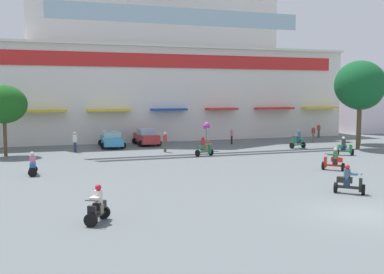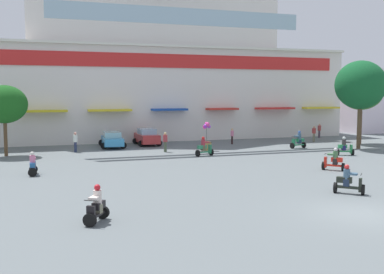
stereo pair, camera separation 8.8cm
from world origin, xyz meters
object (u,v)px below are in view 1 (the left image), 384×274
Objects in this scene: parked_car_1 at (147,137)px; pedestrian_1 at (75,141)px; scooter_rider_8 at (98,207)px; balloon_vendor_cart at (206,139)px; scooter_rider_3 at (345,147)px; scooter_rider_9 at (349,182)px; scooter_rider_7 at (334,161)px; plaza_tree_1 at (361,92)px; pedestrian_4 at (313,133)px; pedestrian_2 at (319,130)px; scooter_rider_2 at (298,141)px; pedestrian_0 at (232,135)px; pedestrian_3 at (165,141)px; plaza_tree_2 at (4,104)px; plaza_tree_3 at (360,85)px; scooter_rider_1 at (204,148)px; parked_car_0 at (112,139)px; scooter_rider_4 at (33,165)px.

pedestrian_1 is at bearing -154.66° from parked_car_1.
scooter_rider_8 is 0.60× the size of balloon_vendor_cart.
scooter_rider_3 is 14.91m from scooter_rider_9.
plaza_tree_1 is at bearing 46.21° from scooter_rider_7.
scooter_rider_9 is 0.90× the size of pedestrian_4.
pedestrian_2 is (26.95, 4.44, -0.09)m from pedestrian_1.
scooter_rider_3 is 0.89× the size of pedestrian_1.
scooter_rider_2 is 0.98× the size of pedestrian_4.
pedestrian_4 is at bearing 42.67° from scooter_rider_8.
pedestrian_3 is at bearing -154.45° from pedestrian_0.
plaza_tree_2 reaches higher than scooter_rider_3.
plaza_tree_3 is 20.09m from parked_car_1.
scooter_rider_1 is at bearing -169.28° from plaza_tree_1.
balloon_vendor_cart is (-9.41, 6.61, 0.34)m from scooter_rider_3.
balloon_vendor_cart reaches higher than scooter_rider_9.
scooter_rider_8 is at bearing -146.82° from plaza_tree_3.
scooter_rider_8 is at bearing -174.53° from scooter_rider_9.
parked_car_1 is 2.54× the size of scooter_rider_1.
pedestrian_2 is (15.38, 25.32, 0.27)m from scooter_rider_9.
parked_car_0 is (-23.54, 4.87, -4.36)m from plaza_tree_1.
scooter_rider_2 is at bearing -6.67° from plaza_tree_2.
pedestrian_0 is at bearing 5.35° from pedestrian_1.
scooter_rider_9 is at bearing -82.38° from scooter_rider_1.
pedestrian_0 is (-4.37, 4.94, 0.25)m from scooter_rider_2.
plaza_tree_1 is at bearing 35.28° from scooter_rider_8.
parked_car_0 is at bearing 127.49° from pedestrian_3.
plaza_tree_1 is at bearing 14.91° from scooter_rider_4.
parked_car_1 is 2.35× the size of pedestrian_3.
parked_car_1 is 2.70× the size of scooter_rider_9.
pedestrian_4 is (8.66, 15.41, 0.30)m from scooter_rider_7.
plaza_tree_2 is at bearing 130.01° from scooter_rider_9.
plaza_tree_1 reaches higher than pedestrian_0.
pedestrian_1 reaches higher than scooter_rider_4.
scooter_rider_7 is at bearing -34.47° from plaza_tree_2.
scooter_rider_7 is 22.53m from pedestrian_2.
scooter_rider_3 is 0.90× the size of pedestrian_3.
pedestrian_2 is at bearing 14.24° from pedestrian_0.
scooter_rider_1 is (-14.74, -0.01, -5.04)m from plaza_tree_3.
pedestrian_2 reaches higher than scooter_rider_4.
scooter_rider_1 is at bearing 20.35° from scooter_rider_4.
pedestrian_1 is at bearing 87.62° from scooter_rider_8.
scooter_rider_9 is at bearing 5.47° from scooter_rider_8.
parked_car_1 is at bearing 93.03° from pedestrian_3.
pedestrian_0 is at bearing 52.07° from scooter_rider_1.
parked_car_0 is at bearing 145.96° from scooter_rider_3.
plaza_tree_1 is 0.88× the size of plaza_tree_3.
plaza_tree_3 is 5.37× the size of scooter_rider_9.
pedestrian_2 is at bearing 3.30° from parked_car_1.
pedestrian_3 is at bearing -86.97° from parked_car_1.
plaza_tree_3 is 5.02× the size of pedestrian_0.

